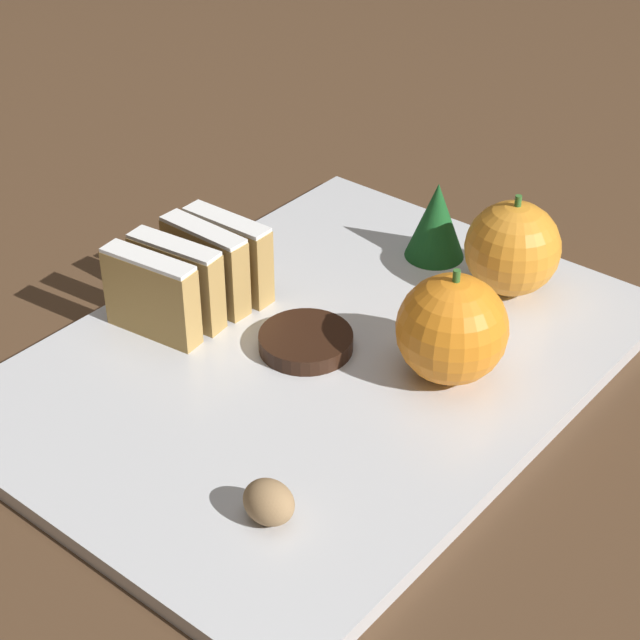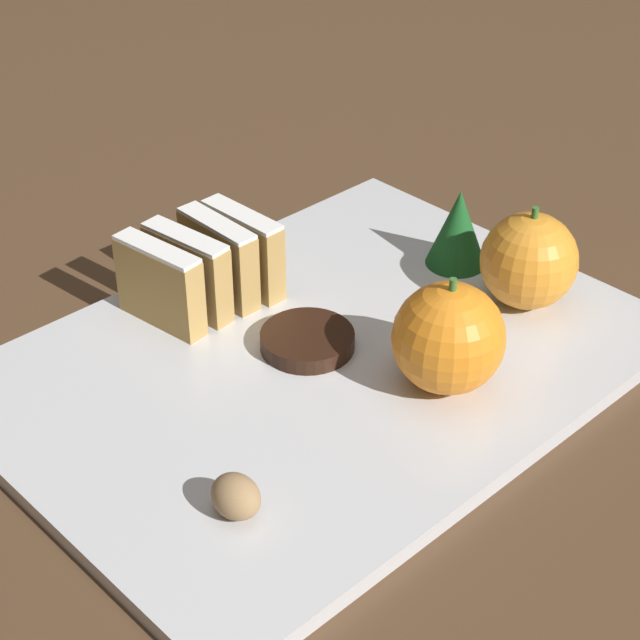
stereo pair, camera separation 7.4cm
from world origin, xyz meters
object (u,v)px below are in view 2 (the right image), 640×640
at_px(walnut, 236,496).
at_px(chocolate_cookie, 310,339).
at_px(orange_far, 449,338).
at_px(orange_near, 529,261).

height_order(walnut, chocolate_cookie, walnut).
distance_m(orange_far, chocolate_cookie, 0.11).
bearing_deg(orange_far, walnut, -90.91).
distance_m(orange_near, orange_far, 0.12).
bearing_deg(orange_near, chocolate_cookie, -114.13).
xyz_separation_m(orange_far, chocolate_cookie, (-0.10, -0.04, -0.03)).
bearing_deg(chocolate_cookie, orange_near, 65.87).
relative_size(orange_near, orange_far, 0.96).
relative_size(orange_near, chocolate_cookie, 1.20).
bearing_deg(walnut, orange_near, 94.25).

